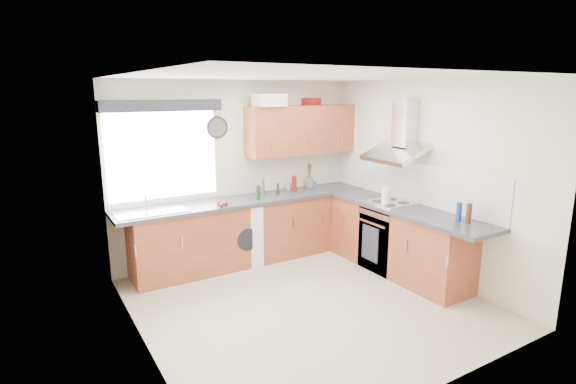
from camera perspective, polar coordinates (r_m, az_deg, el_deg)
ground_plane at (r=5.28m, az=2.53°, el=-13.84°), size 3.60×3.60×0.00m
ceiling at (r=4.72m, az=2.84°, el=14.43°), size 3.60×3.60×0.02m
wall_back at (r=6.39m, az=-6.35°, el=2.66°), size 3.60×0.02×2.50m
wall_front at (r=3.56m, az=19.13°, el=-6.17°), size 3.60×0.02×2.50m
wall_left at (r=4.15m, az=-18.47°, el=-3.43°), size 0.02×3.60×2.50m
wall_right at (r=6.02m, az=17.07°, el=1.55°), size 0.02×3.60×2.50m
window at (r=5.98m, az=-15.57°, el=4.49°), size 1.40×0.02×1.10m
window_blind at (r=5.84m, az=-15.70°, el=10.52°), size 1.50×0.18×0.14m
splashback at (r=6.22m, az=14.92°, el=1.38°), size 0.01×3.00×0.54m
base_cab_back at (r=6.29m, az=-5.88°, el=-5.19°), size 3.00×0.58×0.86m
base_cab_corner at (r=7.08m, az=5.95°, el=-3.14°), size 0.60×0.60×0.86m
base_cab_right at (r=6.12m, az=13.70°, el=-6.02°), size 0.58×2.10×0.86m
worktop_back at (r=6.20m, az=-5.10°, el=-1.07°), size 3.60×0.62×0.05m
worktop_right at (r=5.88m, az=14.88°, el=-2.21°), size 0.62×2.42×0.05m
sink at (r=5.74m, az=-17.10°, el=-2.04°), size 0.84×0.46×0.10m
oven at (r=6.21m, az=12.65°, el=-5.72°), size 0.56×0.58×0.85m
hob_plate at (r=6.08m, az=12.88°, el=-1.31°), size 0.52×0.52×0.01m
extractor_hood at (r=6.00m, az=13.97°, el=6.73°), size 0.52×0.78×0.66m
upper_cabinets at (r=6.62m, az=1.72°, el=7.89°), size 1.70×0.35×0.70m
washing_machine at (r=6.28m, az=-6.33°, el=-5.28°), size 0.70×0.68×0.85m
wall_clock at (r=6.17m, az=-8.94°, el=8.09°), size 0.30×0.04×0.30m
casserole at (r=6.21m, az=-2.40°, el=11.57°), size 0.41×0.31×0.17m
storage_box at (r=6.81m, az=2.99°, el=11.40°), size 0.27×0.25×0.10m
utensil_pot at (r=6.91m, az=2.74°, el=1.25°), size 0.11×0.11×0.15m
kitchen_roll at (r=5.92m, az=12.32°, el=-0.53°), size 0.14×0.14×0.24m
tomato_cluster at (r=5.82m, az=-8.36°, el=-1.50°), size 0.16×0.16×0.06m
jar_0 at (r=6.72m, az=3.44°, el=0.80°), size 0.04×0.04×0.12m
jar_1 at (r=6.31m, az=-3.20°, el=0.55°), size 0.04×0.04×0.24m
jar_2 at (r=6.62m, az=0.80°, el=1.08°), size 0.07×0.07×0.23m
jar_3 at (r=6.69m, az=0.09°, el=0.66°), size 0.07×0.07×0.10m
jar_4 at (r=6.41m, az=-1.29°, el=0.40°), size 0.04×0.04×0.16m
jar_5 at (r=6.12m, az=-3.86°, el=-0.06°), size 0.06×0.06×0.19m
jar_6 at (r=6.36m, az=-3.28°, el=0.13°), size 0.06×0.06×0.13m
bottle_0 at (r=5.46m, az=20.89°, el=-2.34°), size 0.06×0.06×0.22m
bottle_1 at (r=5.40m, az=21.98°, el=-2.53°), size 0.06×0.06×0.23m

